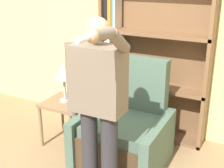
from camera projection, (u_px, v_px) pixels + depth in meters
name	position (u px, v px, depth m)	size (l,w,h in m)	color
wall_back	(160.00, 25.00, 3.81)	(8.00, 0.11, 2.80)	#DBCC84
bookcase	(143.00, 62.00, 3.89)	(1.37, 0.28, 2.00)	brown
armchair	(125.00, 132.00, 3.45)	(0.92, 0.87, 1.14)	#4C3823
person_standing	(98.00, 103.00, 2.64)	(0.60, 0.78, 1.71)	#2D2D33
side_table	(66.00, 107.00, 3.78)	(0.50, 0.50, 0.55)	#846647
table_lamp	(64.00, 73.00, 3.62)	(0.21, 0.21, 0.48)	#B7B2A8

